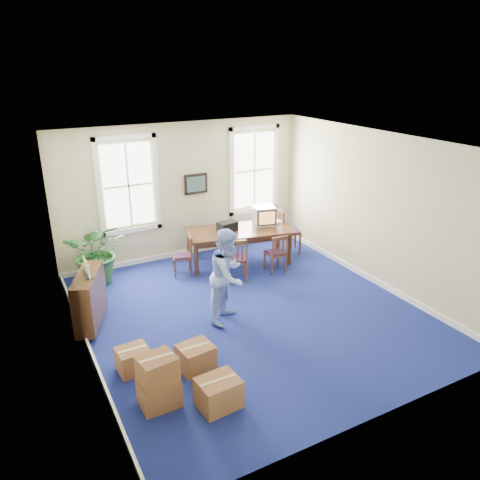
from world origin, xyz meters
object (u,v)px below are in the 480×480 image
credenza (90,302)px  potted_plant (98,252)px  conference_table (239,246)px  man (228,275)px  crt_tv (264,215)px  cardboard_boxes (170,372)px  chair_near_left (237,259)px

credenza → potted_plant: (0.53, 1.75, 0.23)m
conference_table → potted_plant: size_ratio=1.72×
conference_table → man: man is taller
crt_tv → man: 3.07m
cardboard_boxes → potted_plant: bearing=90.8°
crt_tv → credenza: crt_tv is taller
chair_near_left → man: man is taller
chair_near_left → potted_plant: (-2.64, 1.30, 0.20)m
man → potted_plant: bearing=83.9°
man → credenza: bearing=118.7°
potted_plant → cardboard_boxes: bearing=-89.2°
conference_table → cardboard_boxes: size_ratio=1.68×
conference_table → man: 2.63m
credenza → potted_plant: 1.84m
conference_table → crt_tv: crt_tv is taller
crt_tv → credenza: (-4.37, -1.32, -0.57)m
crt_tv → chair_near_left: (-1.20, -0.87, -0.54)m
credenza → cardboard_boxes: size_ratio=0.84×
potted_plant → cardboard_boxes: (0.06, -4.20, -0.29)m
chair_near_left → crt_tv: bearing=-121.3°
chair_near_left → credenza: (-3.17, -0.44, -0.03)m
man → potted_plant: 3.20m
potted_plant → cardboard_boxes: potted_plant is taller
conference_table → crt_tv: bearing=16.4°
man → cardboard_boxes: (-1.69, -1.53, -0.47)m
conference_table → chair_near_left: bearing=-109.0°
man → potted_plant: (-1.75, 2.67, -0.18)m
potted_plant → chair_near_left: bearing=-26.3°
chair_near_left → man: size_ratio=0.57×
cardboard_boxes → chair_near_left: bearing=48.4°
credenza → potted_plant: bearing=96.0°
conference_table → crt_tv: (0.71, 0.05, 0.63)m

